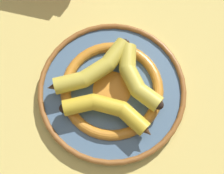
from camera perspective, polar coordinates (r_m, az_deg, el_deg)
The scene contains 5 objects.
ground_plane at distance 0.73m, azimuth 1.32°, elevation -1.08°, with size 2.80×2.80×0.00m, color #E5CC6B.
decorative_bowl at distance 0.72m, azimuth -0.00°, elevation -0.56°, with size 0.34×0.34×0.03m.
banana_a at distance 0.69m, azimuth -3.60°, elevation 3.02°, with size 0.21×0.10×0.04m.
banana_b at distance 0.69m, azimuth 4.25°, elevation 1.92°, with size 0.11×0.16×0.04m.
banana_c at distance 0.67m, azimuth -0.68°, elevation -4.23°, with size 0.10×0.20×0.04m.
Camera 1 is at (0.19, 0.12, 0.70)m, focal length 50.00 mm.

